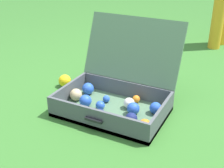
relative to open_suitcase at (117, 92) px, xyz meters
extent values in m
plane|color=#336B28|center=(-0.03, -0.02, -0.12)|extent=(16.00, 16.00, 0.00)
cube|color=#4C7051|center=(0.00, -0.08, -0.11)|extent=(0.68, 0.44, 0.03)
cube|color=#4C5156|center=(-0.33, -0.08, -0.05)|extent=(0.02, 0.44, 0.14)
cube|color=#4C5156|center=(0.33, -0.08, -0.05)|extent=(0.02, 0.44, 0.14)
cube|color=#4C5156|center=(0.00, -0.29, -0.05)|extent=(0.64, 0.02, 0.14)
cube|color=#4C5156|center=(0.00, 0.14, -0.05)|extent=(0.64, 0.02, 0.14)
cube|color=#4C7051|center=(0.00, 0.23, 0.22)|extent=(0.68, 0.19, 0.41)
cube|color=black|center=(0.00, -0.31, -0.04)|extent=(0.11, 0.02, 0.02)
sphere|color=blue|center=(0.14, -0.07, -0.05)|extent=(0.08, 0.08, 0.08)
sphere|color=#D1B784|center=(-0.28, -0.08, -0.05)|extent=(0.08, 0.08, 0.08)
sphere|color=white|center=(0.09, -0.01, -0.06)|extent=(0.07, 0.07, 0.07)
sphere|color=blue|center=(0.26, 0.01, -0.06)|extent=(0.08, 0.08, 0.08)
sphere|color=blue|center=(-0.07, -0.11, -0.06)|extent=(0.06, 0.06, 0.06)
sphere|color=navy|center=(0.18, -0.18, -0.06)|extent=(0.07, 0.07, 0.07)
sphere|color=blue|center=(-0.25, 0.04, -0.05)|extent=(0.08, 0.08, 0.08)
sphere|color=white|center=(0.11, -0.24, -0.06)|extent=(0.06, 0.06, 0.06)
sphere|color=navy|center=(-0.02, -0.20, -0.06)|extent=(0.06, 0.06, 0.06)
sphere|color=orange|center=(0.27, -0.21, -0.06)|extent=(0.08, 0.08, 0.08)
sphere|color=orange|center=(0.10, 0.08, -0.07)|extent=(0.05, 0.05, 0.05)
sphere|color=blue|center=(-0.08, -0.01, -0.07)|extent=(0.05, 0.05, 0.05)
sphere|color=blue|center=(-0.17, -0.12, -0.05)|extent=(0.08, 0.08, 0.08)
sphere|color=yellow|center=(-0.50, 0.11, -0.07)|extent=(0.09, 0.09, 0.09)
cylinder|color=gold|center=(0.34, 1.56, 0.35)|extent=(0.12, 0.12, 0.94)
camera|label=1|loc=(0.76, -1.55, 0.89)|focal=47.92mm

